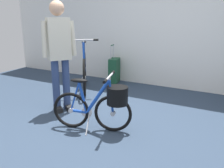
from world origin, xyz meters
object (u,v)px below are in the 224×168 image
Objects in this scene: visitor_near_wall at (59,50)px; display_bike_left at (85,71)px; folding_bike_foreground at (101,104)px; rolling_suitcase at (114,70)px.

display_bike_left is at bearing 106.39° from visitor_near_wall.
folding_bike_foreground is 1.19× the size of rolling_suitcase.
folding_bike_foreground is at bearing -47.87° from display_bike_left.
folding_bike_foreground is at bearing -19.44° from visitor_near_wall.
rolling_suitcase is at bearing 91.18° from visitor_near_wall.
visitor_near_wall reaches higher than display_bike_left.
visitor_near_wall reaches higher than rolling_suitcase.
visitor_near_wall reaches higher than folding_bike_foreground.
display_bike_left reaches higher than folding_bike_foreground.
visitor_near_wall is 1.96× the size of rolling_suitcase.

